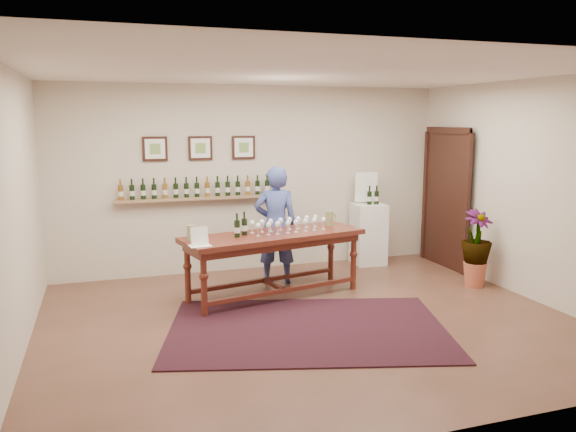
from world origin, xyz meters
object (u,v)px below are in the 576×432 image
object	(u,v)px
tasting_table	(274,243)
potted_plant	(476,248)
display_pedestal	(368,234)
person	(276,225)

from	to	relation	value
tasting_table	potted_plant	xyz separation A→B (m)	(2.78, -0.44, -0.18)
display_pedestal	person	world-z (taller)	person
potted_plant	person	size ratio (longest dim) A/B	0.56
potted_plant	person	bearing A→B (deg)	157.90
potted_plant	tasting_table	bearing A→B (deg)	171.00
display_pedestal	person	distance (m)	1.85
tasting_table	person	distance (m)	0.65
potted_plant	person	xyz separation A→B (m)	(-2.57, 1.04, 0.29)
tasting_table	person	size ratio (longest dim) A/B	1.50
tasting_table	potted_plant	world-z (taller)	potted_plant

